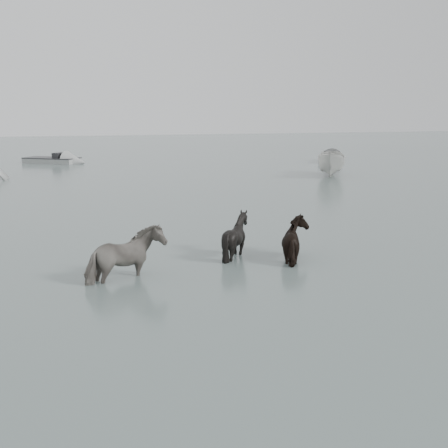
{
  "coord_description": "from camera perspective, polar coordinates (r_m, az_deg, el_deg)",
  "views": [
    {
      "loc": [
        -3.75,
        -12.4,
        3.74
      ],
      "look_at": [
        -0.05,
        0.37,
        1.0
      ],
      "focal_mm": 45.0,
      "sensor_mm": 36.0,
      "label": 1
    }
  ],
  "objects": [
    {
      "name": "pony_dark",
      "position": [
        14.25,
        7.68,
        -0.77
      ],
      "size": [
        1.31,
        1.49,
        1.41
      ],
      "primitive_type": "imported",
      "rotation": [
        0.0,
        0.0,
        1.65
      ],
      "color": "black",
      "rests_on": "ground"
    },
    {
      "name": "skiff_port",
      "position": [
        41.15,
        10.84,
        6.74
      ],
      "size": [
        3.71,
        4.9,
        0.75
      ],
      "primitive_type": null,
      "rotation": [
        0.0,
        0.0,
        1.06
      ],
      "color": "#969896",
      "rests_on": "ground"
    },
    {
      "name": "skiff_mid",
      "position": [
        41.37,
        -17.09,
        6.46
      ],
      "size": [
        5.3,
        4.35,
        0.75
      ],
      "primitive_type": null,
      "rotation": [
        0.0,
        0.0,
        -0.6
      ],
      "color": "#959896",
      "rests_on": "ground"
    },
    {
      "name": "ground",
      "position": [
        13.49,
        0.66,
        -4.46
      ],
      "size": [
        140.0,
        140.0,
        0.0
      ],
      "primitive_type": "plane",
      "color": "#4D5C59",
      "rests_on": "ground"
    },
    {
      "name": "boat_small",
      "position": [
        32.54,
        10.9,
        6.2
      ],
      "size": [
        3.29,
        4.24,
        1.55
      ],
      "primitive_type": "imported",
      "rotation": [
        0.0,
        0.0,
        -0.51
      ],
      "color": "beige",
      "rests_on": "ground"
    },
    {
      "name": "pony_pinto",
      "position": [
        12.6,
        -10.09,
        -2.17
      ],
      "size": [
        2.0,
        1.58,
        1.54
      ],
      "primitive_type": "imported",
      "rotation": [
        0.0,
        0.0,
        2.05
      ],
      "color": "black",
      "rests_on": "ground"
    },
    {
      "name": "pony_black",
      "position": [
        14.41,
        1.2,
        -0.53
      ],
      "size": [
        1.48,
        1.37,
        1.41
      ],
      "primitive_type": "imported",
      "rotation": [
        0.0,
        0.0,
        1.77
      ],
      "color": "black",
      "rests_on": "ground"
    }
  ]
}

